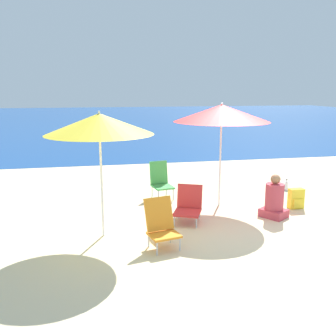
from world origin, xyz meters
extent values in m
plane|color=beige|center=(0.00, 0.00, 0.00)|extent=(60.00, 60.00, 0.00)
cube|color=#19478C|center=(0.00, 25.83, 0.00)|extent=(60.00, 40.00, 0.01)
cylinder|color=white|center=(-0.14, 1.03, 0.90)|extent=(0.04, 0.04, 1.80)
cone|color=red|center=(-0.14, 1.03, 1.97)|extent=(2.00, 2.00, 0.35)
sphere|color=white|center=(-0.14, 1.03, 2.17)|extent=(0.04, 0.04, 0.04)
cylinder|color=white|center=(-2.65, -0.23, 0.87)|extent=(0.04, 0.04, 1.74)
cone|color=yellow|center=(-2.65, -0.23, 1.91)|extent=(1.77, 1.77, 0.34)
sphere|color=white|center=(-2.65, -0.23, 2.10)|extent=(0.04, 0.04, 0.04)
cylinder|color=silver|center=(-1.37, -0.05, 0.10)|extent=(0.02, 0.02, 0.19)
cylinder|color=silver|center=(-1.00, -0.21, 0.10)|extent=(0.02, 0.02, 0.19)
cylinder|color=silver|center=(-1.19, 0.35, 0.10)|extent=(0.02, 0.02, 0.19)
cylinder|color=silver|center=(-0.82, 0.19, 0.10)|extent=(0.02, 0.02, 0.19)
cube|color=red|center=(-1.09, 0.07, 0.21)|extent=(0.64, 0.66, 0.04)
cube|color=red|center=(-0.99, 0.31, 0.45)|extent=(0.48, 0.29, 0.45)
cylinder|color=silver|center=(-1.88, -1.18, 0.11)|extent=(0.02, 0.02, 0.21)
cylinder|color=silver|center=(-1.51, -1.09, 0.11)|extent=(0.02, 0.02, 0.21)
cylinder|color=silver|center=(-1.96, -0.84, 0.11)|extent=(0.02, 0.02, 0.21)
cylinder|color=silver|center=(-1.59, -0.76, 0.11)|extent=(0.02, 0.02, 0.21)
cube|color=orange|center=(-1.73, -0.97, 0.23)|extent=(0.53, 0.49, 0.04)
cube|color=orange|center=(-1.78, -0.77, 0.52)|extent=(0.49, 0.30, 0.52)
cylinder|color=silver|center=(-1.38, 1.52, 0.13)|extent=(0.02, 0.02, 0.26)
cylinder|color=silver|center=(-1.03, 1.58, 0.13)|extent=(0.02, 0.02, 0.26)
cylinder|color=silver|center=(-1.46, 1.94, 0.13)|extent=(0.02, 0.02, 0.26)
cylinder|color=silver|center=(-1.11, 2.01, 0.13)|extent=(0.02, 0.02, 0.26)
cube|color=#47B756|center=(-1.24, 1.76, 0.27)|extent=(0.50, 0.57, 0.04)
cube|color=#47B756|center=(-1.29, 2.01, 0.56)|extent=(0.43, 0.18, 0.53)
cube|color=#BF3F4C|center=(0.65, 0.07, 0.08)|extent=(0.58, 0.60, 0.16)
cylinder|color=#BF3F4C|center=(0.65, 0.07, 0.41)|extent=(0.36, 0.36, 0.51)
sphere|color=#9E704C|center=(0.65, 0.07, 0.76)|extent=(0.19, 0.19, 0.19)
cube|color=yellow|center=(1.37, 0.49, 0.21)|extent=(0.31, 0.16, 0.42)
cube|color=yellow|center=(1.37, 0.40, 0.13)|extent=(0.22, 0.03, 0.19)
cylinder|color=silver|center=(1.92, 1.89, 0.09)|extent=(0.08, 0.08, 0.19)
cylinder|color=silver|center=(1.92, 1.89, 0.22)|extent=(0.04, 0.04, 0.06)
cylinder|color=black|center=(1.92, 1.89, 0.26)|extent=(0.04, 0.04, 0.02)
camera|label=1|loc=(-2.77, -6.36, 2.46)|focal=40.00mm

